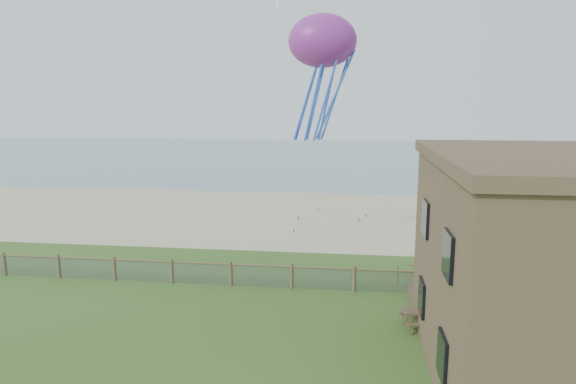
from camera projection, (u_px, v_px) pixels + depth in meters
The scene contains 6 objects.
ground at pixel (272, 347), 18.98m from camera, with size 160.00×160.00×0.00m, color #35561D.
sand_beach at pixel (315, 216), 40.47m from camera, with size 72.00×20.00×0.02m, color #BDAD88.
ocean at pixel (335, 156), 83.44m from camera, with size 160.00×68.00×0.02m, color slate.
chainlink_fence at pixel (292, 278), 24.75m from camera, with size 36.20×0.20×1.25m, color #4E432C, non-canonical shape.
picnic_table at pixel (425, 318), 20.50m from camera, with size 1.86×1.40×0.78m, color brown, non-canonical shape.
octopus_kite at pixel (322, 76), 30.36m from camera, with size 3.79×2.68×7.81m, color #FF2840, non-canonical shape.
Camera 1 is at (2.77, -17.47, 8.99)m, focal length 32.00 mm.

